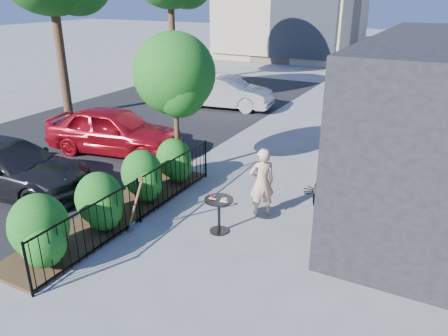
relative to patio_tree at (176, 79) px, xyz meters
The scene contains 12 objects.
ground 4.50m from the patio_tree, 50.96° to the right, with size 120.00×120.00×0.00m, color gray.
fence 3.61m from the patio_tree, 75.06° to the right, with size 0.05×6.05×1.10m.
planting_bed 3.88m from the patio_tree, 89.26° to the right, with size 1.30×6.00×0.08m, color #382616.
shrubs 3.37m from the patio_tree, 87.08° to the right, with size 1.10×5.60×1.24m.
patio_tree is the anchor object (origin of this frame).
street 5.51m from the patio_tree, behind, with size 9.00×30.00×0.01m, color black.
cafe_table 4.07m from the patio_tree, 42.01° to the right, with size 0.63×0.63×0.85m.
woman 3.77m from the patio_tree, 20.29° to the right, with size 0.61×0.40×1.66m, color #D9B28C.
shovel 3.97m from the patio_tree, 72.98° to the right, with size 0.50×0.18×1.42m.
car_red 3.60m from the patio_tree, 167.71° to the left, with size 1.79×4.45×1.52m, color #A80E1C.
car_silver 8.22m from the patio_tree, 108.64° to the left, with size 1.53×4.38×1.44m, color #B1B1B6.
car_darkgrey 4.94m from the patio_tree, 138.38° to the right, with size 1.90×4.67×1.35m, color black.
Camera 1 is at (4.34, -6.92, 4.93)m, focal length 35.00 mm.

